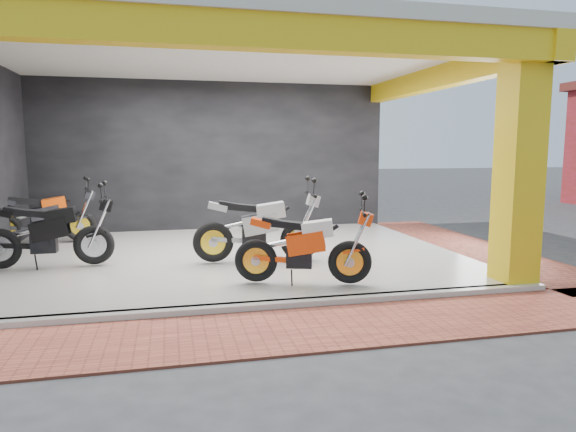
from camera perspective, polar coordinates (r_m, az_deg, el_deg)
name	(u,v)px	position (r m, az deg, el deg)	size (l,w,h in m)	color
ground	(247,289)	(7.37, -4.62, -8.04)	(80.00, 80.00, 0.00)	#2D2D30
showroom_floor	(230,256)	(9.29, -6.45, -4.49)	(8.00, 6.00, 0.10)	silver
showroom_ceiling	(227,52)	(9.23, -6.79, 17.61)	(8.40, 6.40, 0.20)	beige
back_wall	(214,158)	(12.17, -8.28, 6.38)	(8.20, 0.20, 3.50)	black
corner_column	(519,165)	(7.89, 24.30, 5.23)	(0.50, 0.50, 3.50)	gold
header_beam_front	(257,32)	(6.26, -3.52, 19.74)	(8.40, 0.30, 0.40)	gold
header_beam_right	(439,78)	(10.42, 16.45, 14.53)	(0.30, 6.40, 0.40)	gold
floor_kerb	(259,306)	(6.39, -3.25, -10.01)	(8.00, 0.20, 0.10)	silver
paver_front	(271,331)	(5.68, -1.86, -12.67)	(9.00, 1.40, 0.03)	brown
paver_right	(469,247)	(10.92, 19.47, -3.25)	(1.40, 7.00, 0.03)	brown
moto_hero	(350,241)	(7.07, 6.92, -2.81)	(2.01, 0.74, 1.23)	#FF400A
moto_row_a	(300,221)	(8.52, 1.32, -0.58)	(2.21, 0.82, 1.35)	#999BA0
moto_row_b	(93,226)	(8.74, -20.84, -1.05)	(2.12, 0.78, 1.29)	black
moto_row_c	(79,211)	(11.09, -22.17, 0.51)	(2.06, 0.76, 1.26)	black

